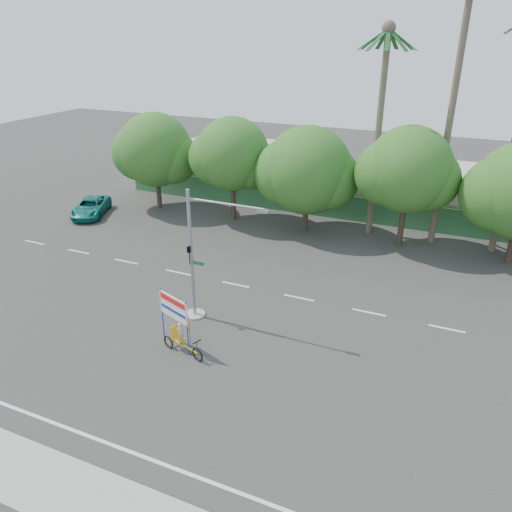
% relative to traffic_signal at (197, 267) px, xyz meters
% --- Properties ---
extents(ground, '(120.00, 120.00, 0.00)m').
position_rel_traffic_signal_xyz_m(ground, '(2.20, -3.98, -2.92)').
color(ground, '#33302D').
rests_on(ground, ground).
extents(sidewalk_near, '(50.00, 2.40, 0.12)m').
position_rel_traffic_signal_xyz_m(sidewalk_near, '(2.20, -11.48, -2.86)').
color(sidewalk_near, gray).
rests_on(sidewalk_near, ground).
extents(fence, '(38.00, 0.08, 2.00)m').
position_rel_traffic_signal_xyz_m(fence, '(2.20, 17.52, -1.92)').
color(fence, '#336B3D').
rests_on(fence, ground).
extents(building_left, '(12.00, 8.00, 4.00)m').
position_rel_traffic_signal_xyz_m(building_left, '(-7.80, 22.02, -0.92)').
color(building_left, beige).
rests_on(building_left, ground).
extents(building_right, '(14.00, 8.00, 3.60)m').
position_rel_traffic_signal_xyz_m(building_right, '(10.20, 22.02, -1.12)').
color(building_right, beige).
rests_on(building_right, ground).
extents(tree_far_left, '(7.14, 6.00, 7.96)m').
position_rel_traffic_signal_xyz_m(tree_far_left, '(-11.85, 14.02, 1.84)').
color(tree_far_left, '#473828').
rests_on(tree_far_left, ground).
extents(tree_left, '(6.66, 5.60, 8.07)m').
position_rel_traffic_signal_xyz_m(tree_left, '(-4.85, 14.02, 2.14)').
color(tree_left, '#473828').
rests_on(tree_left, ground).
extents(tree_center, '(7.62, 6.40, 7.85)m').
position_rel_traffic_signal_xyz_m(tree_center, '(1.14, 14.02, 1.55)').
color(tree_center, '#473828').
rests_on(tree_center, ground).
extents(tree_right, '(6.90, 5.80, 8.36)m').
position_rel_traffic_signal_xyz_m(tree_right, '(8.15, 14.02, 2.32)').
color(tree_right, '#473828').
rests_on(tree_right, ground).
extents(palm_tall, '(3.73, 3.79, 17.45)m').
position_rel_traffic_signal_xyz_m(palm_tall, '(10.20, 15.52, 7.55)').
color(palm_tall, '#70604C').
rests_on(palm_tall, ground).
extents(palm_short, '(3.73, 3.79, 14.45)m').
position_rel_traffic_signal_xyz_m(palm_short, '(5.70, 15.52, 5.94)').
color(palm_short, '#70604C').
rests_on(palm_short, ground).
extents(traffic_signal, '(4.72, 1.10, 7.00)m').
position_rel_traffic_signal_xyz_m(traffic_signal, '(0.00, 0.00, 0.00)').
color(traffic_signal, gray).
rests_on(traffic_signal, ground).
extents(trike_billboard, '(2.80, 1.29, 2.90)m').
position_rel_traffic_signal_xyz_m(trike_billboard, '(0.60, -2.96, -1.75)').
color(trike_billboard, black).
rests_on(trike_billboard, ground).
extents(pickup_truck, '(4.02, 5.41, 1.37)m').
position_rel_traffic_signal_xyz_m(pickup_truck, '(-15.94, 10.26, -2.24)').
color(pickup_truck, '#0F6C61').
rests_on(pickup_truck, ground).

